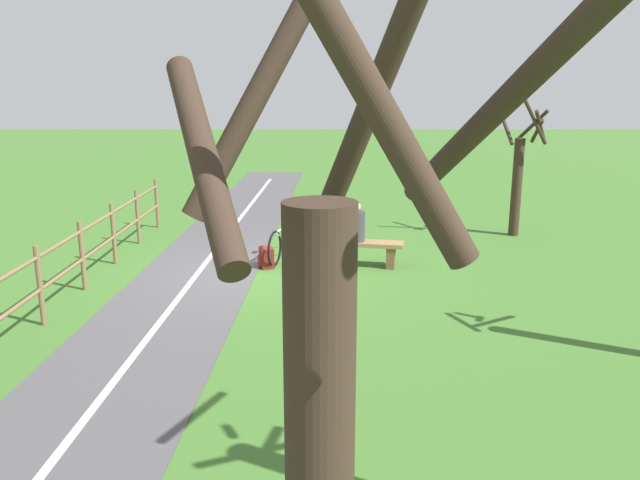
% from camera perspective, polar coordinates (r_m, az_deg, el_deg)
% --- Properties ---
extents(ground_plane, '(80.00, 80.00, 0.00)m').
position_cam_1_polar(ground_plane, '(12.02, -5.59, -2.81)').
color(ground_plane, '#3D6B28').
extents(paved_path, '(3.72, 36.06, 0.02)m').
position_cam_1_polar(paved_path, '(8.56, -16.82, -10.39)').
color(paved_path, '#4C494C').
rests_on(paved_path, ground_plane).
extents(path_centre_line, '(1.45, 31.98, 0.00)m').
position_cam_1_polar(path_centre_line, '(8.55, -16.82, -10.33)').
color(path_centre_line, silver).
rests_on(path_centre_line, paved_path).
extents(bench, '(1.89, 0.75, 0.50)m').
position_cam_1_polar(bench, '(12.25, 3.27, -0.77)').
color(bench, '#937047').
rests_on(bench, ground_plane).
extents(person_seated, '(0.42, 0.42, 0.76)m').
position_cam_1_polar(person_seated, '(12.14, 3.29, 1.40)').
color(person_seated, '#38383D').
rests_on(person_seated, bench).
extents(bicycle, '(0.55, 1.72, 0.89)m').
position_cam_1_polar(bicycle, '(12.66, -3.32, -0.13)').
color(bicycle, black).
rests_on(bicycle, ground_plane).
extents(backpack, '(0.35, 0.41, 0.39)m').
position_cam_1_polar(backpack, '(12.18, -4.93, -1.62)').
color(backpack, maroon).
rests_on(backpack, ground_plane).
extents(fence_roadside, '(0.21, 9.92, 1.21)m').
position_cam_1_polar(fence_roadside, '(11.43, -20.91, -0.88)').
color(fence_roadside, brown).
rests_on(fence_roadside, ground_plane).
extents(tree_far_left, '(1.09, 1.24, 3.50)m').
position_cam_1_polar(tree_far_left, '(15.23, 17.74, 5.81)').
color(tree_far_left, '#38281E').
rests_on(tree_far_left, ground_plane).
extents(tree_far_right, '(1.43, 1.40, 4.34)m').
position_cam_1_polar(tree_far_right, '(2.62, 0.47, -20.99)').
color(tree_far_right, '#38281E').
rests_on(tree_far_right, ground_plane).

